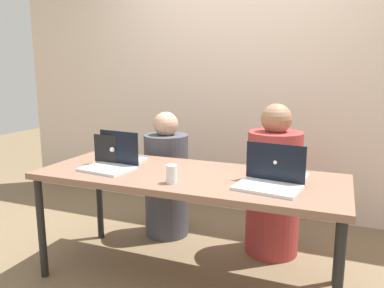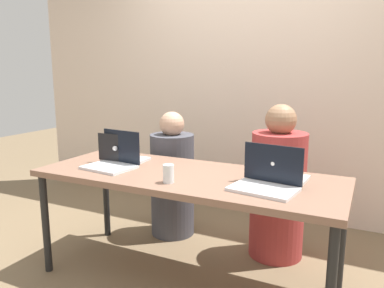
{
  "view_description": "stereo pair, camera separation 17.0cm",
  "coord_description": "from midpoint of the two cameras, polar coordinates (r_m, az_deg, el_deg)",
  "views": [
    {
      "loc": [
        0.88,
        -2.12,
        1.38
      ],
      "look_at": [
        0.0,
        0.07,
        0.91
      ],
      "focal_mm": 35.0,
      "sensor_mm": 36.0,
      "label": 1
    },
    {
      "loc": [
        1.03,
        -2.05,
        1.38
      ],
      "look_at": [
        0.0,
        0.07,
        0.91
      ],
      "focal_mm": 35.0,
      "sensor_mm": 36.0,
      "label": 2
    }
  ],
  "objects": [
    {
      "name": "ground_plane",
      "position": [
        2.67,
        -2.57,
        -19.91
      ],
      "size": [
        12.0,
        12.0,
        0.0
      ],
      "primitive_type": "plane",
      "color": "brown"
    },
    {
      "name": "back_wall",
      "position": [
        3.64,
        6.71,
        10.17
      ],
      "size": [
        5.06,
        0.1,
        2.65
      ],
      "primitive_type": "cube",
      "color": "beige",
      "rests_on": "ground"
    },
    {
      "name": "desk",
      "position": [
        2.4,
        -2.71,
        -5.95
      ],
      "size": [
        1.95,
        0.75,
        0.73
      ],
      "color": "#7F5C49",
      "rests_on": "ground"
    },
    {
      "name": "person_on_left",
      "position": [
        3.17,
        -5.43,
        -5.65
      ],
      "size": [
        0.4,
        0.4,
        1.05
      ],
      "rotation": [
        0.0,
        0.0,
        3.05
      ],
      "color": "#43444D",
      "rests_on": "ground"
    },
    {
      "name": "person_on_right",
      "position": [
        2.88,
        10.65,
        -6.68
      ],
      "size": [
        0.43,
        0.43,
        1.15
      ],
      "rotation": [
        0.0,
        0.0,
        3.21
      ],
      "color": "#A33433",
      "rests_on": "ground"
    },
    {
      "name": "laptop_front_left",
      "position": [
        2.57,
        -14.03,
        -2.53
      ],
      "size": [
        0.35,
        0.3,
        0.24
      ],
      "rotation": [
        0.0,
        0.0,
        -0.12
      ],
      "color": "silver",
      "rests_on": "desk"
    },
    {
      "name": "laptop_front_right",
      "position": [
        2.13,
        9.6,
        -5.22
      ],
      "size": [
        0.38,
        0.3,
        0.23
      ],
      "rotation": [
        0.0,
        0.0,
        -0.14
      ],
      "color": "silver",
      "rests_on": "desk"
    },
    {
      "name": "laptop_back_left",
      "position": [
        2.72,
        -12.79,
        -1.89
      ],
      "size": [
        0.31,
        0.25,
        0.21
      ],
      "rotation": [
        0.0,
        0.0,
        3.17
      ],
      "color": "silver",
      "rests_on": "desk"
    },
    {
      "name": "laptop_back_right",
      "position": [
        2.31,
        11.13,
        -4.07
      ],
      "size": [
        0.33,
        0.26,
        0.21
      ],
      "rotation": [
        0.0,
        0.0,
        3.07
      ],
      "color": "silver",
      "rests_on": "desk"
    },
    {
      "name": "water_glass_center",
      "position": [
        2.19,
        -5.37,
        -4.79
      ],
      "size": [
        0.07,
        0.07,
        0.11
      ],
      "color": "white",
      "rests_on": "desk"
    }
  ]
}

